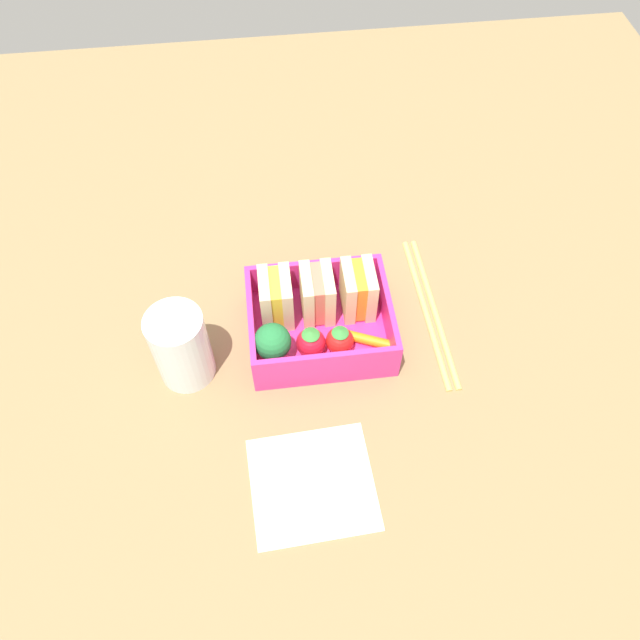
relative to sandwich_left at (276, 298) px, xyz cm
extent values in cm
cube|color=olive|center=(4.49, -2.46, -5.15)|extent=(120.00, 120.00, 2.00)
cube|color=#E42F88|center=(4.49, -2.46, -3.55)|extent=(15.26, 12.75, 1.20)
cube|color=#E42F88|center=(4.49, 3.61, -0.92)|extent=(15.26, 0.60, 4.05)
cube|color=#E42F88|center=(4.49, -8.54, -0.92)|extent=(15.26, 0.60, 4.05)
cube|color=#E42F88|center=(-2.84, -2.46, -0.92)|extent=(0.60, 11.55, 4.05)
cube|color=#E42F88|center=(11.82, -2.46, -0.92)|extent=(0.60, 11.55, 4.05)
cube|color=beige|center=(-1.14, 0.00, 0.00)|extent=(1.14, 4.93, 5.89)
cube|color=yellow|center=(0.00, 0.00, 0.00)|extent=(1.14, 4.53, 5.42)
cube|color=beige|center=(1.14, 0.00, 0.00)|extent=(1.14, 4.93, 5.89)
cube|color=beige|center=(3.34, 0.00, 0.00)|extent=(1.14, 4.93, 5.89)
cube|color=#D87259|center=(4.49, 0.00, 0.00)|extent=(1.14, 4.53, 5.42)
cube|color=beige|center=(5.63, 0.00, 0.00)|extent=(1.14, 4.93, 5.89)
cube|color=beige|center=(7.83, 0.00, 0.00)|extent=(1.14, 4.93, 5.89)
cube|color=orange|center=(8.97, 0.00, 0.00)|extent=(1.14, 4.53, 5.42)
cube|color=beige|center=(10.12, 0.00, 0.00)|extent=(1.14, 4.93, 5.89)
cylinder|color=#94BB5A|center=(-0.82, -5.63, -2.10)|extent=(1.29, 1.29, 1.69)
sphere|color=#247339|center=(-0.82, -5.63, 0.11)|extent=(3.90, 3.90, 3.90)
sphere|color=red|center=(3.17, -5.31, -1.38)|extent=(3.14, 3.14, 3.14)
cone|color=#3A8A39|center=(3.17, -5.31, 0.49)|extent=(1.89, 1.89, 0.60)
sphere|color=red|center=(6.24, -5.37, -1.45)|extent=(3.00, 3.00, 3.00)
cone|color=#368C3A|center=(6.24, -5.37, 0.35)|extent=(1.80, 1.80, 0.60)
cylinder|color=orange|center=(9.48, -5.07, -2.40)|extent=(5.29, 3.09, 1.10)
cylinder|color=tan|center=(16.84, -0.89, -3.80)|extent=(1.21, 20.94, 0.70)
cylinder|color=tan|center=(17.89, -0.86, -3.80)|extent=(1.21, 20.94, 0.70)
cylinder|color=white|center=(-10.07, -5.36, 0.45)|extent=(5.84, 5.84, 9.20)
cube|color=silver|center=(1.66, -19.57, -3.95)|extent=(12.19, 11.48, 0.40)
camera|label=1|loc=(-0.17, -40.62, 53.82)|focal=35.00mm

